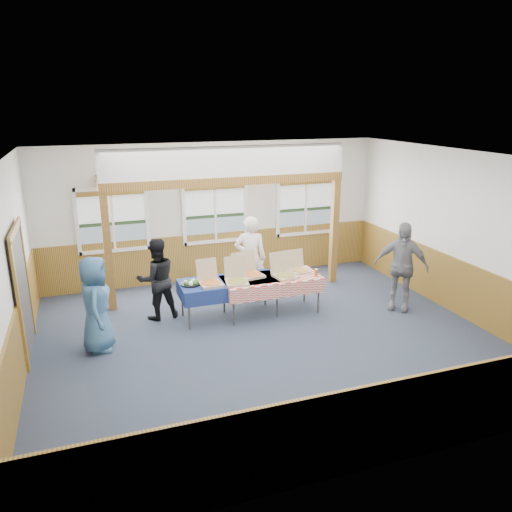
{
  "coord_description": "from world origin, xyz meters",
  "views": [
    {
      "loc": [
        -2.85,
        -7.57,
        4.04
      ],
      "look_at": [
        0.15,
        1.0,
        1.24
      ],
      "focal_mm": 35.0,
      "sensor_mm": 36.0,
      "label": 1
    }
  ],
  "objects_px": {
    "table_left": "(229,283)",
    "person_grey": "(401,266)",
    "woman_black": "(157,279)",
    "table_right": "(271,280)",
    "woman_white": "(250,259)",
    "man_blue": "(96,304)"
  },
  "relations": [
    {
      "from": "table_right",
      "to": "woman_black",
      "type": "distance_m",
      "value": 2.22
    },
    {
      "from": "table_right",
      "to": "man_blue",
      "type": "distance_m",
      "value": 3.35
    },
    {
      "from": "table_left",
      "to": "person_grey",
      "type": "height_order",
      "value": "person_grey"
    },
    {
      "from": "woman_white",
      "to": "man_blue",
      "type": "relative_size",
      "value": 1.1
    },
    {
      "from": "table_right",
      "to": "man_blue",
      "type": "relative_size",
      "value": 1.26
    },
    {
      "from": "table_left",
      "to": "woman_black",
      "type": "xyz_separation_m",
      "value": [
        -1.33,
        0.41,
        0.1
      ]
    },
    {
      "from": "woman_black",
      "to": "table_right",
      "type": "bearing_deg",
      "value": 158.65
    },
    {
      "from": "woman_white",
      "to": "person_grey",
      "type": "height_order",
      "value": "woman_white"
    },
    {
      "from": "woman_white",
      "to": "person_grey",
      "type": "xyz_separation_m",
      "value": [
        2.68,
        -1.48,
        -0.0
      ]
    },
    {
      "from": "table_right",
      "to": "woman_black",
      "type": "xyz_separation_m",
      "value": [
        -2.16,
        0.51,
        0.1
      ]
    },
    {
      "from": "man_blue",
      "to": "table_right",
      "type": "bearing_deg",
      "value": -74.95
    },
    {
      "from": "table_right",
      "to": "woman_white",
      "type": "distance_m",
      "value": 0.87
    },
    {
      "from": "table_right",
      "to": "man_blue",
      "type": "bearing_deg",
      "value": -156.46
    },
    {
      "from": "man_blue",
      "to": "woman_black",
      "type": "bearing_deg",
      "value": -42.61
    },
    {
      "from": "table_right",
      "to": "woman_black",
      "type": "relative_size",
      "value": 1.31
    },
    {
      "from": "table_right",
      "to": "woman_white",
      "type": "height_order",
      "value": "woman_white"
    },
    {
      "from": "woman_white",
      "to": "table_left",
      "type": "bearing_deg",
      "value": 65.1
    },
    {
      "from": "table_left",
      "to": "woman_white",
      "type": "bearing_deg",
      "value": 48.46
    },
    {
      "from": "person_grey",
      "to": "woman_black",
      "type": "bearing_deg",
      "value": -152.4
    },
    {
      "from": "woman_black",
      "to": "person_grey",
      "type": "relative_size",
      "value": 0.88
    },
    {
      "from": "woman_black",
      "to": "man_blue",
      "type": "xyz_separation_m",
      "value": [
        -1.16,
        -1.0,
        0.03
      ]
    },
    {
      "from": "table_left",
      "to": "woman_black",
      "type": "height_order",
      "value": "woman_black"
    }
  ]
}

